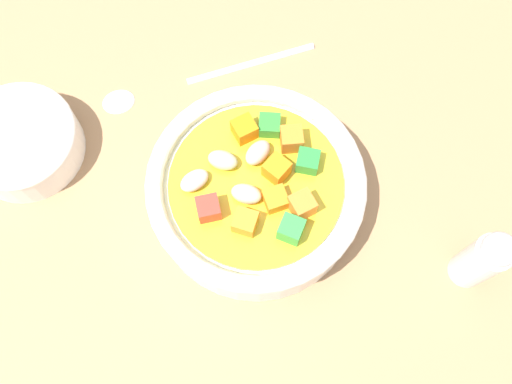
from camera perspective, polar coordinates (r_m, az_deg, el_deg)
The scene contains 5 objects.
ground_plane at distance 50.33cm, azimuth 0.00°, elevation -1.39°, with size 140.00×140.00×2.00cm, color #9E754F.
soup_bowl_main at distance 46.62cm, azimuth 0.02°, elevation 0.19°, with size 17.82×17.82×6.60cm.
spoon at distance 54.69cm, azimuth -6.96°, elevation 11.17°, with size 14.59×17.25×0.70cm.
side_bowl_small at distance 53.65cm, azimuth -22.64°, elevation 4.72°, with size 10.31×10.31×3.61cm.
pepper_shaker at distance 47.06cm, azimuth 22.06°, elevation -6.30°, with size 2.94×2.94×8.36cm.
Camera 1 is at (-8.67, 13.83, 46.61)cm, focal length 39.54 mm.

